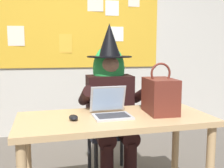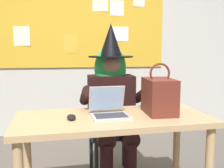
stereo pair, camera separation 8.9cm
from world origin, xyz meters
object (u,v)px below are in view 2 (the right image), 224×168
object	(u,v)px
chair_at_desk	(109,122)
person_costumed	(112,95)
computer_mouse	(71,117)
desk_main	(113,130)
handbag	(159,96)
laptop	(109,109)

from	to	relation	value
chair_at_desk	person_costumed	bearing A→B (deg)	-0.68
person_costumed	computer_mouse	size ratio (longest dim) A/B	13.87
person_costumed	computer_mouse	xyz separation A→B (m)	(-0.37, -0.59, -0.04)
desk_main	computer_mouse	distance (m)	0.32
desk_main	person_costumed	bearing A→B (deg)	82.50
desk_main	handbag	xyz separation A→B (m)	(0.35, 0.03, 0.24)
computer_mouse	handbag	size ratio (longest dim) A/B	0.28
chair_at_desk	handbag	world-z (taller)	handbag
desk_main	handbag	distance (m)	0.42
person_costumed	handbag	bearing A→B (deg)	26.80
computer_mouse	chair_at_desk	bearing A→B (deg)	56.60
person_costumed	computer_mouse	distance (m)	0.70
desk_main	chair_at_desk	size ratio (longest dim) A/B	1.57
laptop	computer_mouse	size ratio (longest dim) A/B	2.79
desk_main	laptop	distance (m)	0.15
person_costumed	desk_main	bearing A→B (deg)	-8.88
chair_at_desk	laptop	world-z (taller)	laptop
computer_mouse	desk_main	bearing A→B (deg)	1.61
chair_at_desk	computer_mouse	size ratio (longest dim) A/B	8.61
person_costumed	computer_mouse	world-z (taller)	person_costumed
desk_main	computer_mouse	size ratio (longest dim) A/B	13.54
desk_main	handbag	bearing A→B (deg)	5.21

